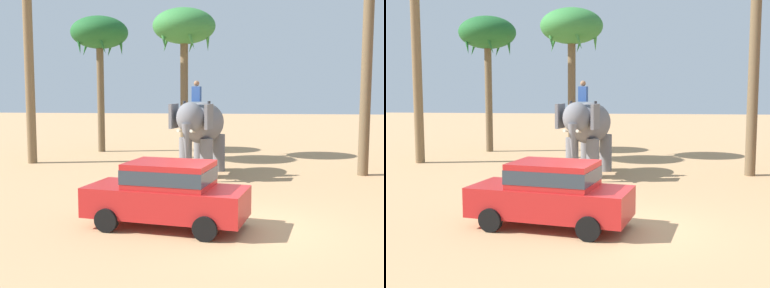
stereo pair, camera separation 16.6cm
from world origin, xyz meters
The scene contains 5 objects.
ground_plane centered at (0.00, 0.00, 0.00)m, with size 120.00×120.00×0.00m, color tan.
car_sedan_foreground centered at (-1.68, -0.08, 0.93)m, with size 4.35×2.46×1.70m.
elephant_with_mahout centered at (-1.50, 7.84, 1.99)m, with size 2.31×4.01×3.88m.
palm_tree_behind_elephant centered at (-7.83, 14.99, 6.50)m, with size 3.20×3.20×7.61m.
palm_tree_far_back centered at (-2.82, 12.96, 6.53)m, with size 3.20×3.20×7.64m.
Camera 1 is at (0.22, -12.29, 3.53)m, focal length 46.03 mm.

